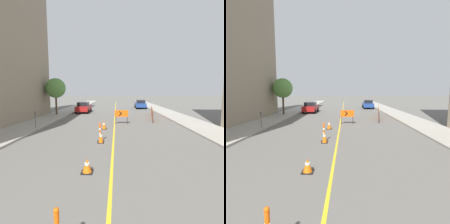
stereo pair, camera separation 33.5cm
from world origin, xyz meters
TOP-DOWN VIEW (x-y plane):
  - lane_stripe at (0.00, 31.47)m, footprint 0.12×62.95m
  - sidewalk_left at (-7.66, 31.47)m, footprint 3.08×62.95m
  - sidewalk_right at (7.66, 31.47)m, footprint 3.08×62.95m
  - traffic_cone_third at (-0.95, 11.43)m, footprint 0.46×0.46m
  - traffic_cone_fourth at (-0.77, 15.39)m, footprint 0.38×0.38m
  - traffic_cone_fifth at (-0.86, 19.37)m, footprint 0.44×0.44m
  - delineator_post_rear at (-0.84, 15.66)m, footprint 0.33×0.33m
  - arrow_barricade_primary at (0.68, 21.72)m, footprint 1.29×0.16m
  - safety_mesh_fence at (4.51, 26.13)m, footprint 1.48×8.06m
  - parked_car_curb_near at (-4.75, 31.02)m, footprint 1.93×4.31m
  - parked_car_curb_mid at (4.71, 37.90)m, footprint 1.95×4.36m
  - parking_meter_far_curb at (-6.47, 18.95)m, footprint 0.12×0.11m
  - street_tree_left_near at (-7.81, 27.91)m, footprint 2.57×2.57m

SIDE VIEW (x-z plane):
  - lane_stripe at x=0.00m, z-range 0.00..0.01m
  - sidewalk_left at x=-7.66m, z-range 0.00..0.14m
  - sidewalk_right at x=7.66m, z-range 0.00..0.14m
  - traffic_cone_third at x=-0.95m, z-range 0.00..0.54m
  - traffic_cone_fifth at x=-0.86m, z-range 0.00..0.67m
  - traffic_cone_fourth at x=-0.77m, z-range 0.00..0.70m
  - delineator_post_rear at x=-0.84m, z-range -0.08..1.13m
  - safety_mesh_fence at x=4.51m, z-range 0.00..1.14m
  - parked_car_curb_near at x=-4.75m, z-range 0.00..1.59m
  - parked_car_curb_mid at x=4.71m, z-range 0.00..1.59m
  - arrow_barricade_primary at x=0.68m, z-range 0.30..1.65m
  - parking_meter_far_curb at x=-6.47m, z-range 0.42..1.82m
  - street_tree_left_near at x=-7.81m, z-range 1.21..5.96m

